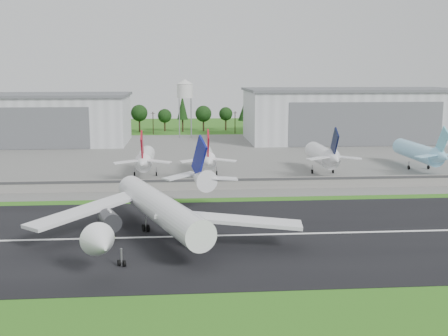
{
  "coord_description": "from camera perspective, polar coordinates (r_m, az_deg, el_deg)",
  "views": [
    {
      "loc": [
        -8.41,
        -101.07,
        33.58
      ],
      "look_at": [
        3.04,
        40.0,
        9.0
      ],
      "focal_mm": 45.0,
      "sensor_mm": 36.0,
      "label": 1
    }
  ],
  "objects": [
    {
      "name": "parked_jet_red_a",
      "position": [
        180.05,
        -8.05,
        0.91
      ],
      "size": [
        7.36,
        31.29,
        16.39
      ],
      "color": "white",
      "rests_on": "ground"
    },
    {
      "name": "hangar_east",
      "position": [
        279.54,
        12.79,
        5.31
      ],
      "size": [
        102.0,
        47.0,
        25.2
      ],
      "color": "silver",
      "rests_on": "ground"
    },
    {
      "name": "runway_centerline",
      "position": [
        116.31,
        -0.3,
        -6.87
      ],
      "size": [
        220.0,
        1.0,
        0.02
      ],
      "primitive_type": "cube",
      "color": "white",
      "rests_on": "runway"
    },
    {
      "name": "ground_vehicle",
      "position": [
        115.66,
        -12.2,
        -6.86
      ],
      "size": [
        5.17,
        3.07,
        1.35
      ],
      "primitive_type": "imported",
      "rotation": [
        0.0,
        0.0,
        1.39
      ],
      "color": "#B3DE1A",
      "rests_on": "runway"
    },
    {
      "name": "water_tower",
      "position": [
        286.23,
        -3.99,
        8.02
      ],
      "size": [
        8.4,
        8.4,
        29.4
      ],
      "color": "#99999E",
      "rests_on": "ground"
    },
    {
      "name": "main_airliner",
      "position": [
        114.39,
        -6.6,
        -4.74
      ],
      "size": [
        53.81,
        57.47,
        18.17
      ],
      "rotation": [
        0.0,
        0.0,
        3.49
      ],
      "color": "white",
      "rests_on": "runway"
    },
    {
      "name": "utility_poles",
      "position": [
        303.05,
        -3.03,
        3.48
      ],
      "size": [
        230.0,
        3.0,
        12.0
      ],
      "primitive_type": null,
      "color": "black",
      "rests_on": "ground"
    },
    {
      "name": "ground",
      "position": [
        106.83,
        0.11,
        -8.47
      ],
      "size": [
        600.0,
        600.0,
        0.0
      ],
      "primitive_type": "plane",
      "color": "#276517",
      "rests_on": "ground"
    },
    {
      "name": "runway",
      "position": [
        116.32,
        -0.3,
        -6.9
      ],
      "size": [
        320.0,
        60.0,
        0.1
      ],
      "primitive_type": "cube",
      "color": "black",
      "rests_on": "ground"
    },
    {
      "name": "apron",
      "position": [
        223.75,
        -2.43,
        1.23
      ],
      "size": [
        320.0,
        150.0,
        0.1
      ],
      "primitive_type": "cube",
      "color": "slate",
      "rests_on": "ground"
    },
    {
      "name": "treeline",
      "position": [
        317.96,
        -3.1,
        3.78
      ],
      "size": [
        320.0,
        16.0,
        22.0
      ],
      "primitive_type": null,
      "color": "black",
      "rests_on": "ground"
    },
    {
      "name": "parked_jet_skyblue",
      "position": [
        202.14,
        19.41,
        1.5
      ],
      "size": [
        7.36,
        37.29,
        16.73
      ],
      "color": "#91D6FA",
      "rests_on": "ground"
    },
    {
      "name": "parked_jet_navy",
      "position": [
        185.84,
        10.14,
        1.25
      ],
      "size": [
        7.36,
        31.29,
        16.78
      ],
      "color": "white",
      "rests_on": "ground"
    },
    {
      "name": "parked_jet_red_b",
      "position": [
        179.94,
        -1.83,
        1.05
      ],
      "size": [
        7.36,
        31.29,
        16.55
      ],
      "color": "white",
      "rests_on": "ground"
    },
    {
      "name": "hangar_west",
      "position": [
        276.32,
        -19.71,
        4.72
      ],
      "size": [
        97.0,
        44.0,
        23.2
      ],
      "color": "silver",
      "rests_on": "ground"
    },
    {
      "name": "blast_fence",
      "position": [
        159.48,
        -1.52,
        -1.64
      ],
      "size": [
        240.0,
        0.61,
        3.5
      ],
      "color": "gray",
      "rests_on": "ground"
    }
  ]
}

